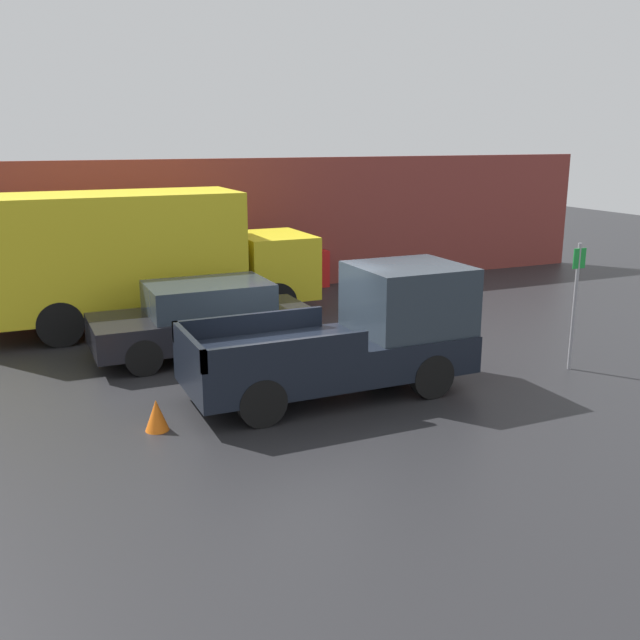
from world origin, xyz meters
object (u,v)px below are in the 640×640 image
at_px(traffic_cone, 157,415).
at_px(parking_sign, 575,300).
at_px(delivery_truck, 133,255).
at_px(pickup_truck, 357,336).
at_px(newspaper_box, 321,269).
at_px(car, 205,318).

bearing_deg(traffic_cone, parking_sign, -1.96).
bearing_deg(delivery_truck, pickup_truck, -65.45).
height_order(parking_sign, traffic_cone, parking_sign).
bearing_deg(newspaper_box, parking_sign, -82.38).
xyz_separation_m(car, delivery_truck, (-0.94, 3.01, 0.97)).
bearing_deg(traffic_cone, newspaper_box, 52.80).
xyz_separation_m(pickup_truck, newspaper_box, (3.25, 8.90, -0.48)).
distance_m(delivery_truck, parking_sign, 10.23).
height_order(car, parking_sign, parking_sign).
bearing_deg(car, newspaper_box, 46.77).
bearing_deg(car, pickup_truck, -59.62).
height_order(parking_sign, newspaper_box, parking_sign).
xyz_separation_m(pickup_truck, delivery_truck, (-2.90, 6.36, 0.73)).
distance_m(car, delivery_truck, 3.30).
distance_m(pickup_truck, traffic_cone, 3.89).
relative_size(car, newspaper_box, 4.08).
relative_size(car, parking_sign, 1.81).
distance_m(pickup_truck, parking_sign, 4.59).
xyz_separation_m(parking_sign, newspaper_box, (-1.28, 9.56, -0.88)).
bearing_deg(parking_sign, car, 148.31).
height_order(delivery_truck, traffic_cone, delivery_truck).
xyz_separation_m(car, newspaper_box, (5.22, 5.55, -0.24)).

